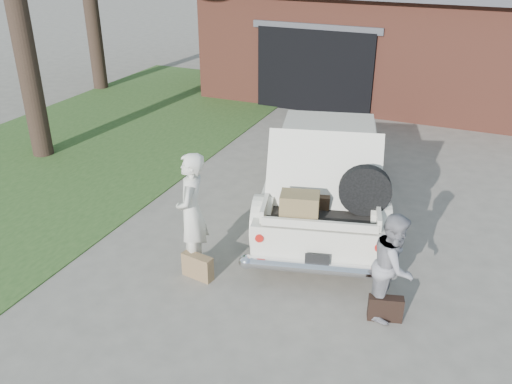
% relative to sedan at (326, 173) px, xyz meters
% --- Properties ---
extents(ground, '(90.00, 90.00, 0.00)m').
position_rel_sedan_xyz_m(ground, '(-0.51, -2.46, -0.74)').
color(ground, gray).
rests_on(ground, ground).
extents(grass_strip, '(6.00, 16.00, 0.02)m').
position_rel_sedan_xyz_m(grass_strip, '(-6.01, 0.54, -0.73)').
color(grass_strip, '#2D4C1E').
rests_on(grass_strip, ground).
extents(house, '(12.80, 7.80, 3.30)m').
position_rel_sedan_xyz_m(house, '(0.47, 9.01, 0.93)').
color(house, brown).
rests_on(house, ground).
extents(sedan, '(3.11, 5.33, 1.95)m').
position_rel_sedan_xyz_m(sedan, '(0.00, 0.00, 0.00)').
color(sedan, silver).
rests_on(sedan, ground).
extents(woman_left, '(0.61, 0.76, 1.80)m').
position_rel_sedan_xyz_m(woman_left, '(-1.25, -2.47, 0.17)').
color(woman_left, silver).
rests_on(woman_left, ground).
extents(woman_right, '(0.55, 0.71, 1.44)m').
position_rel_sedan_xyz_m(woman_right, '(1.62, -2.40, -0.02)').
color(woman_right, gray).
rests_on(woman_right, ground).
extents(suitcase_left, '(0.49, 0.22, 0.37)m').
position_rel_sedan_xyz_m(suitcase_left, '(-1.06, -2.71, -0.55)').
color(suitcase_left, olive).
rests_on(suitcase_left, ground).
extents(suitcase_right, '(0.46, 0.25, 0.34)m').
position_rel_sedan_xyz_m(suitcase_right, '(1.61, -2.58, -0.57)').
color(suitcase_right, black).
rests_on(suitcase_right, ground).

